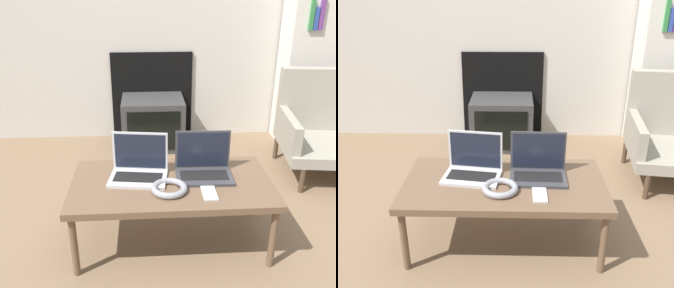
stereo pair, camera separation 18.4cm
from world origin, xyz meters
TOP-DOWN VIEW (x-y plane):
  - ground_plane at (0.00, 0.00)m, footprint 14.00×14.00m
  - table at (0.00, 0.21)m, footprint 1.07×0.57m
  - laptop_left at (-0.17, 0.28)m, footprint 0.33×0.24m
  - laptop_right at (0.18, 0.28)m, footprint 0.31×0.21m
  - headphones at (-0.02, 0.11)m, footprint 0.19×0.19m
  - phone at (0.18, 0.07)m, footprint 0.07×0.15m
  - tv at (-0.06, 1.58)m, footprint 0.53×0.45m
  - armchair at (1.25, 1.06)m, footprint 0.75×0.74m
  - bookshelf at (1.52, 1.65)m, footprint 0.88×0.32m

SIDE VIEW (x-z plane):
  - ground_plane at x=0.00m, z-range 0.00..0.00m
  - tv at x=-0.06m, z-range 0.00..0.43m
  - table at x=0.00m, z-range 0.16..0.54m
  - armchair at x=1.25m, z-range -0.02..0.73m
  - phone at x=0.18m, z-range 0.38..0.39m
  - headphones at x=-0.02m, z-range 0.38..0.41m
  - laptop_left at x=-0.17m, z-range 0.32..0.56m
  - laptop_right at x=0.18m, z-range 0.32..0.56m
  - bookshelf at x=1.52m, z-range 0.00..1.83m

